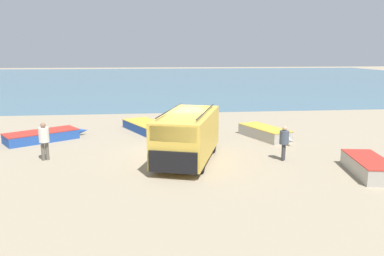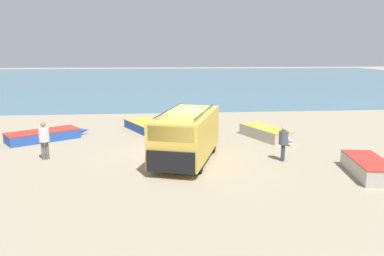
{
  "view_description": "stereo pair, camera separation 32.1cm",
  "coord_description": "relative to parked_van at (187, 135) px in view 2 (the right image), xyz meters",
  "views": [
    {
      "loc": [
        -1.29,
        -18.06,
        4.94
      ],
      "look_at": [
        0.8,
        0.98,
        1.0
      ],
      "focal_mm": 35.0,
      "sensor_mm": 36.0,
      "label": 1
    },
    {
      "loc": [
        -0.97,
        -18.09,
        4.94
      ],
      "look_at": [
        0.8,
        0.98,
        1.0
      ],
      "focal_mm": 35.0,
      "sensor_mm": 36.0,
      "label": 2
    }
  ],
  "objects": [
    {
      "name": "ground_plane",
      "position": [
        -0.31,
        1.57,
        -1.22
      ],
      "size": [
        200.0,
        200.0,
        0.0
      ],
      "primitive_type": "plane",
      "color": "gray"
    },
    {
      "name": "sea_water",
      "position": [
        -0.31,
        53.57,
        -1.22
      ],
      "size": [
        120.0,
        80.0,
        0.01
      ],
      "primitive_type": "cube",
      "color": "#477084",
      "rests_on": "ground_plane"
    },
    {
      "name": "parked_van",
      "position": [
        0.0,
        0.0,
        0.0
      ],
      "size": [
        3.65,
        5.8,
        2.34
      ],
      "rotation": [
        0.0,
        0.0,
        4.4
      ],
      "color": "gold",
      "rests_on": "ground_plane"
    },
    {
      "name": "fishing_rowboat_0",
      "position": [
        -7.65,
        4.8,
        -0.94
      ],
      "size": [
        4.44,
        3.42,
        0.55
      ],
      "rotation": [
        0.0,
        0.0,
        0.59
      ],
      "color": "#234CA3",
      "rests_on": "ground_plane"
    },
    {
      "name": "fishing_rowboat_1",
      "position": [
        7.18,
        -2.61,
        -0.89
      ],
      "size": [
        1.79,
        3.83,
        0.66
      ],
      "rotation": [
        0.0,
        0.0,
        1.4
      ],
      "color": "#ADA89E",
      "rests_on": "ground_plane"
    },
    {
      "name": "fishing_rowboat_2",
      "position": [
        -1.81,
        6.53,
        -0.95
      ],
      "size": [
        3.34,
        5.09,
        0.55
      ],
      "rotation": [
        0.0,
        0.0,
        5.16
      ],
      "color": "#234CA3",
      "rests_on": "ground_plane"
    },
    {
      "name": "fishing_rowboat_3",
      "position": [
        4.94,
        3.96,
        -0.9
      ],
      "size": [
        2.48,
        4.19,
        0.63
      ],
      "rotation": [
        0.0,
        0.0,
        5.09
      ],
      "color": "#ADA89E",
      "rests_on": "ground_plane"
    },
    {
      "name": "fisherman_0",
      "position": [
        -6.52,
        0.81,
        -0.17
      ],
      "size": [
        0.46,
        0.46,
        1.76
      ],
      "rotation": [
        0.0,
        0.0,
        1.87
      ],
      "color": "#5B564C",
      "rests_on": "ground_plane"
    },
    {
      "name": "fisherman_1",
      "position": [
        4.4,
        -0.43,
        -0.26
      ],
      "size": [
        0.42,
        0.42,
        1.6
      ],
      "rotation": [
        0.0,
        0.0,
        2.57
      ],
      "color": "#38383D",
      "rests_on": "ground_plane"
    }
  ]
}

